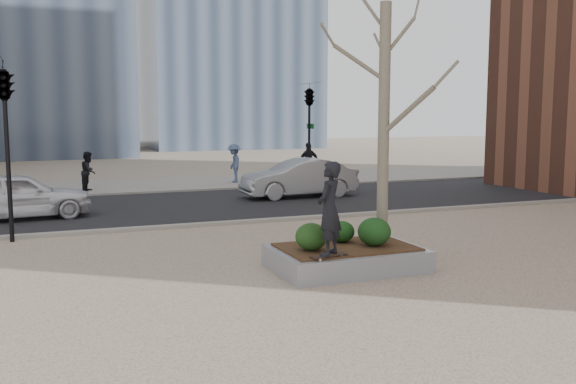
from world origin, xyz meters
name	(u,v)px	position (x,y,z in m)	size (l,w,h in m)	color
ground	(301,274)	(0.00, 0.00, 0.00)	(120.00, 120.00, 0.00)	tan
street	(189,206)	(0.00, 10.00, 0.01)	(60.00, 8.00, 0.02)	black
far_sidewalk	(154,185)	(0.00, 17.00, 0.01)	(60.00, 6.00, 0.02)	gray
planter	(346,259)	(1.00, 0.00, 0.23)	(3.00, 2.00, 0.45)	gray
planter_mulch	(346,247)	(1.00, 0.00, 0.47)	(2.70, 1.70, 0.04)	#382314
sycamore_tree	(384,85)	(2.00, 0.30, 3.79)	(2.80, 2.80, 6.60)	gray
shrub_left	(311,237)	(0.16, -0.11, 0.76)	(0.64, 0.64, 0.55)	#113715
shrub_middle	(342,232)	(1.09, 0.39, 0.72)	(0.53, 0.53, 0.45)	#153812
shrub_right	(374,232)	(1.55, -0.18, 0.78)	(0.69, 0.69, 0.58)	#133C17
skateboard	(329,257)	(0.25, -0.76, 0.49)	(0.78, 0.20, 0.07)	black
skateboarder	(329,209)	(0.25, -0.76, 1.42)	(0.65, 0.43, 1.79)	black
police_car	(18,196)	(-5.40, 9.15, 0.73)	(1.68, 4.18, 1.43)	silver
car_silver	(299,178)	(4.41, 10.74, 0.74)	(1.53, 4.38, 1.44)	#94979B
car_third	(536,170)	(16.16, 11.09, 0.62)	(1.67, 4.12, 1.20)	#51525D
pedestrian_a	(89,171)	(-2.87, 15.60, 0.83)	(0.78, 0.61, 1.60)	black
pedestrian_b	(234,163)	(3.57, 16.45, 0.90)	(1.14, 0.65, 1.76)	#475C80
pedestrian_c	(309,162)	(6.98, 15.74, 0.92)	(1.05, 0.44, 1.79)	black
traffic_light_near	(7,152)	(-5.50, 5.60, 2.25)	(0.60, 2.48, 4.50)	black
traffic_light_far	(309,134)	(6.50, 14.60, 2.25)	(0.60, 2.48, 4.50)	black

